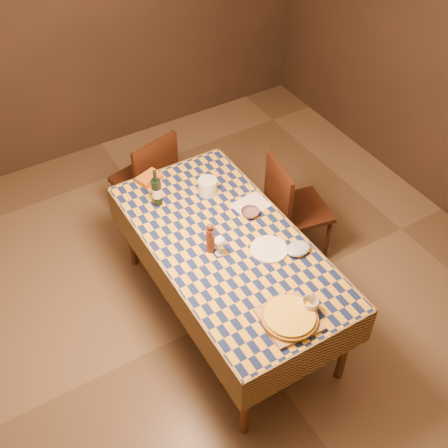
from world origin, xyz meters
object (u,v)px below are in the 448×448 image
Objects in this scene: dining_table at (228,251)px; cutting_board at (289,319)px; chair_far at (149,177)px; wine_bottle at (157,192)px; chair_right at (291,206)px; bowl at (250,213)px; white_plate at (269,249)px; pizza at (290,317)px.

dining_table is 0.71m from cutting_board.
chair_far is (-0.03, 1.87, -0.26)m from cutting_board.
wine_bottle is 0.70m from chair_far.
bowl is at bearing -162.93° from chair_right.
wine_bottle is (-0.22, 0.58, 0.18)m from dining_table.
white_plate is at bearing -79.98° from chair_far.
dining_table is at bearing -151.07° from bowl.
cutting_board is (-0.02, -0.71, 0.09)m from dining_table.
wine_bottle is at bearing 98.98° from pizza.
cutting_board is 1.25× the size of white_plate.
wine_bottle is at bearing -107.21° from chair_far.
cutting_board is at bearing -108.47° from bowl.
white_plate is 0.77m from chair_right.
white_plate is at bearing -61.76° from wine_bottle.
white_plate is 1.39m from chair_far.
dining_table is at bearing -87.81° from chair_far.
dining_table is 6.06× the size of cutting_board.
dining_table is 0.82m from chair_right.
chair_far reaches higher than pizza.
white_plate is at bearing -44.58° from dining_table.
cutting_board is 0.33× the size of chair_far.
pizza is 1.29m from chair_right.
chair_right is (0.47, 0.15, -0.27)m from bowl.
pizza is at bearing -127.11° from chair_right.
cutting_board is at bearing -81.02° from wine_bottle.
dining_table is 0.65m from wine_bottle.
chair_far is at bearing 72.79° from wine_bottle.
dining_table is 1.98× the size of chair_far.
chair_far reaches higher than white_plate.
cutting_board is 1.28m from chair_right.
chair_right is (0.96, -0.29, -0.36)m from wine_bottle.
cutting_board is 1.31m from wine_bottle.
bowl is 0.14× the size of chair_far.
bowl is (0.29, 0.86, -0.01)m from pizza.
chair_far is (-0.24, 1.35, -0.25)m from white_plate.
bowl reaches higher than white_plate.
chair_right is at bearing -16.77° from wine_bottle.
bowl is 0.14× the size of chair_right.
chair_far and chair_right have the same top height.
chair_far is at bearing 90.81° from cutting_board.
chair_far reaches higher than dining_table.
pizza reaches higher than bowl.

